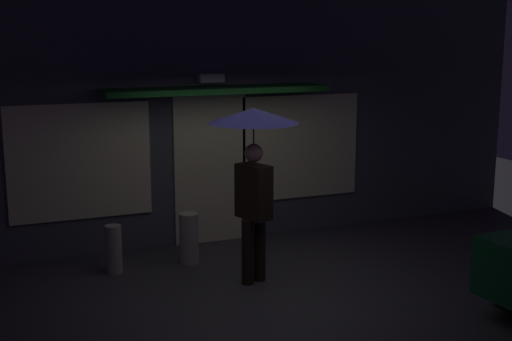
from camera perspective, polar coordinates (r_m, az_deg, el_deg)
The scene contains 5 objects.
ground_plane at distance 8.55m, azimuth 1.06°, elevation -9.83°, with size 18.00×18.00×0.00m, color #38353A.
building_facade at distance 10.24m, azimuth -4.15°, elevation 4.31°, with size 10.71×1.00×3.70m.
person_with_umbrella at distance 8.37m, azimuth -0.20°, elevation 1.82°, with size 1.10×1.10×2.20m.
sidewalk_bollard at distance 9.46m, azimuth -5.55°, elevation -5.58°, with size 0.26×0.26×0.69m, color #B2A899.
sidewalk_bollard_2 at distance 9.23m, azimuth -11.66°, elevation -6.37°, with size 0.21×0.21×0.64m, color #9E998E.
Camera 1 is at (-3.18, -7.31, 3.08)m, focal length 48.45 mm.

